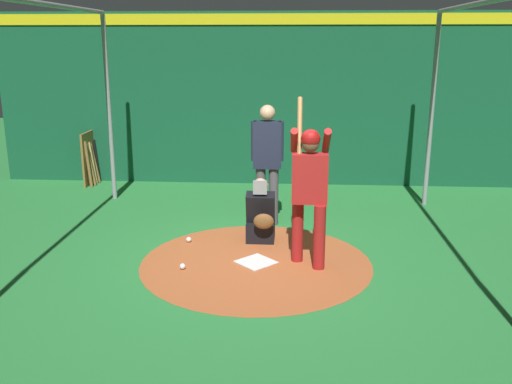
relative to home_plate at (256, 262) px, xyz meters
name	(u,v)px	position (x,y,z in m)	size (l,w,h in m)	color
ground_plane	(256,263)	(0.00, 0.00, -0.01)	(26.77, 26.77, 0.00)	#287A38
dirt_circle	(256,263)	(0.00, 0.00, -0.01)	(2.98, 2.98, 0.01)	#AD562D
home_plate	(256,262)	(0.00, 0.00, 0.00)	(0.42, 0.42, 0.01)	white
batter	(309,184)	(-0.01, 0.66, 1.05)	(0.68, 0.49, 2.09)	maroon
catcher	(261,217)	(-0.82, 0.01, 0.35)	(0.58, 0.40, 0.93)	black
umpire	(267,158)	(-1.61, 0.06, 1.04)	(0.23, 0.49, 1.86)	#4C4C51
back_wall	(271,99)	(-4.27, 0.00, 1.66)	(0.22, 10.77, 3.31)	#145133
cage_frame	(256,84)	(0.00, 0.00, 2.26)	(5.87, 5.62, 3.27)	gray
bat_rack	(92,159)	(-4.02, -3.56, 0.48)	(0.94, 0.20, 1.05)	olive
baseball_0	(183,266)	(0.28, -0.90, 0.03)	(0.07, 0.07, 0.07)	white
baseball_1	(189,240)	(-0.69, -1.01, 0.03)	(0.07, 0.07, 0.07)	white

